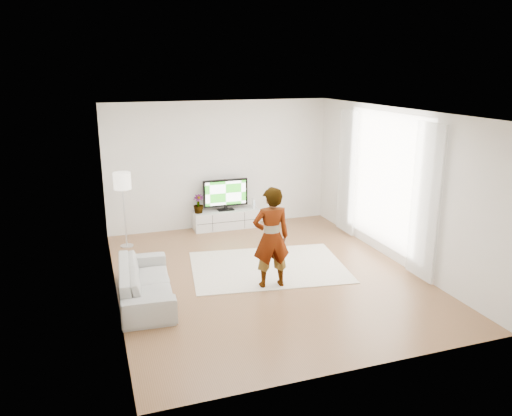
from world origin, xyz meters
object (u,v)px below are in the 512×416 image
object	(u,v)px
floor_lamp	(122,184)
sofa	(146,282)
player	(271,237)
media_console	(226,219)
rug	(268,267)
television	(225,194)

from	to	relation	value
floor_lamp	sofa	bearing A→B (deg)	-88.10
sofa	floor_lamp	xyz separation A→B (m)	(-0.08, 2.54, 1.00)
sofa	player	bearing A→B (deg)	-91.24
media_console	player	distance (m)	3.29
media_console	player	world-z (taller)	player
media_console	sofa	world-z (taller)	sofa
player	floor_lamp	bearing A→B (deg)	-47.99
floor_lamp	rug	bearing A→B (deg)	-39.97
player	television	bearing A→B (deg)	-87.87
television	rug	xyz separation A→B (m)	(0.10, -2.48, -0.79)
player	floor_lamp	world-z (taller)	player
media_console	floor_lamp	size ratio (longest dim) A/B	0.96
media_console	sofa	xyz separation A→B (m)	(-2.14, -3.05, 0.08)
player	floor_lamp	size ratio (longest dim) A/B	1.10
player	sofa	distance (m)	2.08
television	rug	distance (m)	2.60
television	sofa	distance (m)	3.78
media_console	television	xyz separation A→B (m)	(0.00, 0.03, 0.59)
player	sofa	size ratio (longest dim) A/B	0.85
television	sofa	bearing A→B (deg)	-124.80
media_console	floor_lamp	world-z (taller)	floor_lamp
television	sofa	world-z (taller)	television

